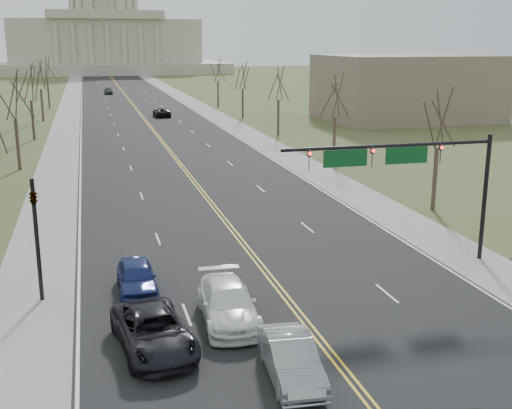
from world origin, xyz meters
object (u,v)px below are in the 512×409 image
signal_left (36,226)px  car_sb_outer_lead (154,331)px  car_sb_inner_lead (291,359)px  signal_mast (405,164)px  car_far_nb (162,112)px  car_sb_outer_second (137,277)px  car_far_sb (109,91)px  car_sb_inner_second (228,303)px

signal_left → car_sb_outer_lead: 8.58m
car_sb_inner_lead → car_sb_outer_lead: car_sb_outer_lead is taller
signal_mast → car_far_nb: (-4.37, 76.17, -5.02)m
car_far_nb → car_sb_outer_second: bearing=80.5°
car_sb_outer_second → car_far_sb: (3.35, 126.11, 0.01)m
signal_left → car_sb_inner_second: (8.18, -4.65, -2.87)m
signal_mast → car_far_nb: bearing=93.3°
car_sb_outer_lead → car_far_sb: bearing=81.3°
car_sb_outer_lead → car_far_sb: car_sb_outer_lead is taller
car_sb_inner_lead → car_sb_outer_second: bearing=120.2°
car_far_sb → car_sb_outer_lead: bearing=-90.7°
car_sb_inner_lead → car_sb_inner_second: (-1.19, 5.50, 0.04)m
car_far_nb → car_sb_inner_lead: bearing=84.5°
signal_left → car_far_sb: size_ratio=1.27×
car_far_nb → car_sb_outer_lead: bearing=81.2°
car_sb_inner_second → car_far_nb: size_ratio=1.09×
signal_mast → car_sb_outer_lead: 16.44m
car_sb_inner_lead → car_far_nb: bearing=90.8°
signal_mast → car_sb_inner_lead: size_ratio=2.51×
signal_mast → car_sb_inner_second: (-10.77, -4.65, -4.91)m
signal_mast → car_sb_inner_second: 12.71m
signal_mast → car_sb_outer_lead: (-14.24, -6.57, -4.94)m
car_sb_inner_lead → car_far_nb: 86.48m
car_far_sb → car_far_nb: bearing=-81.6°
signal_left → car_far_nb: 77.61m
car_sb_outer_lead → car_sb_outer_second: size_ratio=1.26×
signal_mast → signal_left: (-18.95, 0.00, -2.05)m
signal_mast → car_far_nb: size_ratio=2.30×
car_sb_inner_lead → car_sb_outer_second: (-4.84, 9.93, -0.01)m
car_far_nb → car_sb_inner_second: bearing=83.5°
car_far_sb → signal_left: bearing=-92.9°
signal_left → car_sb_inner_second: 9.84m
signal_mast → signal_left: bearing=180.0°
signal_mast → car_sb_outer_second: size_ratio=2.62×
signal_left → car_far_sb: (7.87, 125.89, -2.90)m
car_sb_outer_lead → car_far_sb: (3.17, 132.46, -0.01)m
car_sb_inner_lead → car_sb_outer_lead: bearing=146.7°
car_far_sb → car_sb_outer_second: bearing=-90.8°
car_sb_outer_lead → car_far_nb: car_sb_outer_lead is taller
signal_mast → car_sb_outer_second: (-14.42, -0.22, -4.96)m
car_sb_inner_lead → car_far_nb: car_sb_inner_lead is taller
car_far_nb → car_far_sb: bearing=-84.3°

